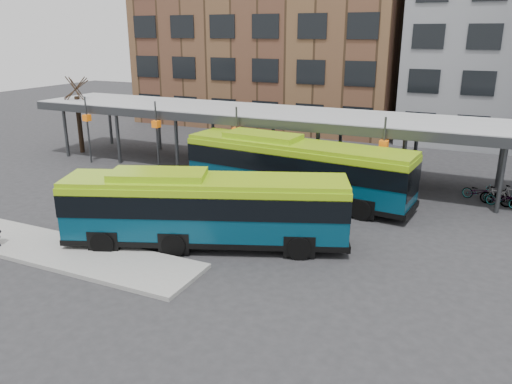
# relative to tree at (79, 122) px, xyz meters

# --- Properties ---
(ground) EXTENTS (120.00, 120.00, 0.00)m
(ground) POSITION_rel_tree_xyz_m (18.00, -12.00, -2.43)
(ground) COLOR #28282B
(ground) RESTS_ON ground
(boarding_island) EXTENTS (14.00, 3.00, 0.18)m
(boarding_island) POSITION_rel_tree_xyz_m (12.50, -15.00, -2.34)
(boarding_island) COLOR gray
(boarding_island) RESTS_ON ground
(canopy) EXTENTS (40.00, 6.53, 4.80)m
(canopy) POSITION_rel_tree_xyz_m (17.94, 0.87, 1.47)
(canopy) COLOR #999B9E
(canopy) RESTS_ON ground
(tree) EXTENTS (1.64, 1.64, 5.60)m
(tree) POSITION_rel_tree_xyz_m (0.00, 0.00, 0.00)
(tree) COLOR black
(tree) RESTS_ON ground
(building_brick) EXTENTS (26.00, 14.00, 22.00)m
(building_brick) POSITION_rel_tree_xyz_m (8.00, 20.00, 8.57)
(building_brick) COLOR brown
(building_brick) RESTS_ON ground
(bus_front) EXTENTS (12.47, 6.97, 3.41)m
(bus_front) POSITION_rel_tree_xyz_m (18.14, -11.59, -0.66)
(bus_front) COLOR #06354A
(bus_front) RESTS_ON ground
(bus_rear) EXTENTS (13.30, 4.00, 3.61)m
(bus_rear) POSITION_rel_tree_xyz_m (19.46, -3.81, -0.55)
(bus_rear) COLOR #06354A
(bus_rear) RESTS_ON ground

